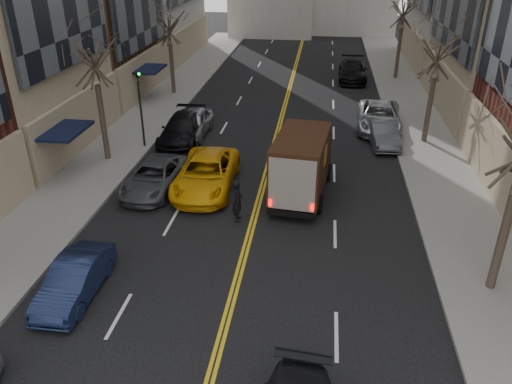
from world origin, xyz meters
TOP-DOWN VIEW (x-y plane):
  - sidewalk_left at (-9.00, 27.00)m, footprint 4.00×66.00m
  - sidewalk_right at (9.00, 27.00)m, footprint 4.00×66.00m
  - tree_lf_mid at (-8.80, 20.00)m, footprint 3.20×3.20m
  - tree_lf_far at (-8.80, 33.00)m, footprint 3.20×3.20m
  - tree_rt_mid at (8.80, 25.00)m, footprint 3.20×3.20m
  - traffic_signal at (-7.39, 22.00)m, footprint 0.29×0.26m
  - ups_truck at (1.90, 17.34)m, footprint 2.82×5.94m
  - taxi at (-2.69, 17.36)m, footprint 2.79×5.79m
  - pedestrian at (-0.68, 14.56)m, footprint 0.54×0.74m
  - parked_lf_b at (-5.29, 8.80)m, footprint 1.41×4.01m
  - parked_lf_c at (-5.10, 16.92)m, footprint 2.64×5.03m
  - parked_lf_d at (-5.46, 23.32)m, footprint 2.32×5.43m
  - parked_lf_e at (-5.10, 24.42)m, footprint 1.94×4.61m
  - parked_rt_a at (6.30, 24.44)m, footprint 1.86×4.32m
  - parked_rt_b at (6.30, 27.16)m, footprint 2.98×5.89m
  - parked_rt_c at (5.10, 39.13)m, footprint 2.38×5.66m

SIDE VIEW (x-z plane):
  - sidewalk_left at x=-9.00m, z-range 0.00..0.15m
  - sidewalk_right at x=9.00m, z-range 0.00..0.15m
  - parked_lf_b at x=-5.29m, z-range 0.00..1.32m
  - parked_lf_c at x=-5.10m, z-range 0.00..1.35m
  - parked_rt_a at x=6.30m, z-range 0.00..1.38m
  - parked_lf_e at x=-5.10m, z-range 0.00..1.56m
  - parked_lf_d at x=-5.46m, z-range 0.00..1.56m
  - taxi at x=-2.69m, z-range 0.00..1.59m
  - parked_rt_b at x=6.30m, z-range 0.00..1.60m
  - parked_rt_c at x=5.10m, z-range 0.00..1.63m
  - pedestrian at x=-0.68m, z-range 0.00..1.90m
  - ups_truck at x=1.90m, z-range 0.01..3.16m
  - traffic_signal at x=-7.39m, z-range 0.47..5.17m
  - tree_lf_far at x=-8.80m, z-range 1.97..10.08m
  - tree_rt_mid at x=8.80m, z-range 2.01..10.33m
  - tree_lf_mid at x=-8.80m, z-range 2.14..11.05m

